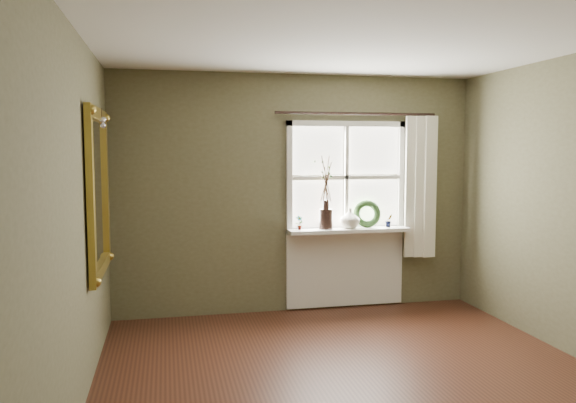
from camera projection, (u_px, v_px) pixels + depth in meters
The scene contains 15 objects.
floor at pixel (368, 394), 4.10m from camera, with size 4.50×4.50×0.00m, color #3F1F13.
ceiling at pixel (373, 30), 3.86m from camera, with size 4.50×4.50×0.00m, color silver.
wall_back at pixel (297, 194), 6.22m from camera, with size 4.00×0.10×2.60m, color brown.
wall_left at pixel (64, 226), 3.54m from camera, with size 0.10×4.50×2.60m, color brown.
window_frame at pixel (346, 177), 6.25m from camera, with size 1.36×0.06×1.24m.
window_sill at pixel (349, 230), 6.19m from camera, with size 1.36×0.26×0.04m, color white.
window_apron at pixel (345, 267), 6.34m from camera, with size 1.36×0.04×0.88m, color white.
dark_jug at pixel (326, 219), 6.13m from camera, with size 0.15×0.15×0.22m, color black.
cream_vase at pixel (350, 218), 6.18m from camera, with size 0.21×0.21×0.22m, color beige.
wreath at pixel (367, 217), 6.27m from camera, with size 0.31×0.31×0.07m, color #27441E.
potted_plant_left at pixel (299, 223), 6.07m from camera, with size 0.08×0.06×0.16m, color #27441E.
potted_plant_right at pixel (389, 220), 6.29m from camera, with size 0.08×0.07×0.15m, color #27441E.
curtain at pixel (420, 187), 6.34m from camera, with size 0.36×0.12×1.59m, color white.
curtain_rod at pixel (357, 114), 6.15m from camera, with size 0.03×0.03×1.84m, color black.
gilt_mirror at pixel (98, 192), 4.65m from camera, with size 0.10×1.16×1.38m.
Camera 1 is at (-1.42, -3.73, 1.77)m, focal length 35.00 mm.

